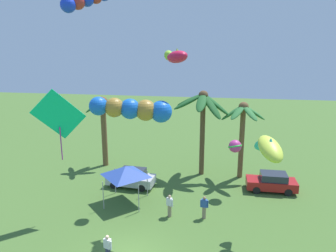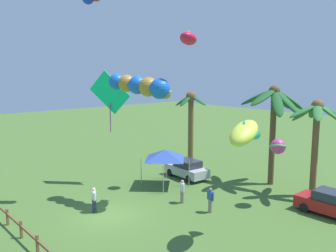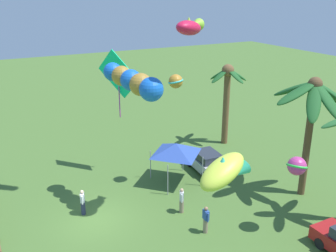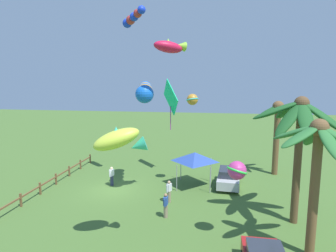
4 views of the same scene
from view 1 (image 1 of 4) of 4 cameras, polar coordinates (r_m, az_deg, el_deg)
palm_tree_0 at (r=30.72m, az=-11.61°, el=1.54°), size 3.42×3.46×6.83m
palm_tree_1 at (r=27.76m, az=6.35°, el=3.18°), size 5.03×5.23×7.69m
palm_tree_2 at (r=27.84m, az=13.37°, el=0.95°), size 3.88×3.80×6.81m
parked_car_0 at (r=26.74m, az=-6.64°, el=-9.28°), size 4.02×1.99×1.51m
parked_car_1 at (r=27.10m, az=18.25°, el=-9.59°), size 3.91×1.76×1.51m
spectator_0 at (r=18.36m, az=-10.84°, el=-20.88°), size 0.52×0.34×1.59m
spectator_1 at (r=22.11m, az=0.29°, el=-14.19°), size 0.50×0.38×1.59m
spectator_2 at (r=22.05m, az=6.56°, el=-14.37°), size 0.55×0.26×1.59m
festival_tent at (r=23.53m, az=-7.66°, el=-8.08°), size 2.86×2.86×2.85m
kite_diamond_0 at (r=21.31m, az=-19.14°, el=1.80°), size 2.95×1.82×4.74m
kite_tube_1 at (r=17.37m, az=-14.87°, el=21.12°), size 1.97×2.25×1.37m
kite_tube_2 at (r=18.15m, az=-6.15°, el=3.03°), size 4.63×2.00×1.54m
kite_ball_3 at (r=24.68m, az=12.03°, el=-3.59°), size 1.49×1.48×0.98m
kite_ball_4 at (r=21.92m, az=-7.45°, el=3.05°), size 1.37×1.37×0.88m
kite_fish_5 at (r=19.59m, az=1.49°, el=12.47°), size 1.98×2.34×1.01m
kite_fish_6 at (r=18.84m, az=17.79°, el=-3.88°), size 1.80×2.95×1.61m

